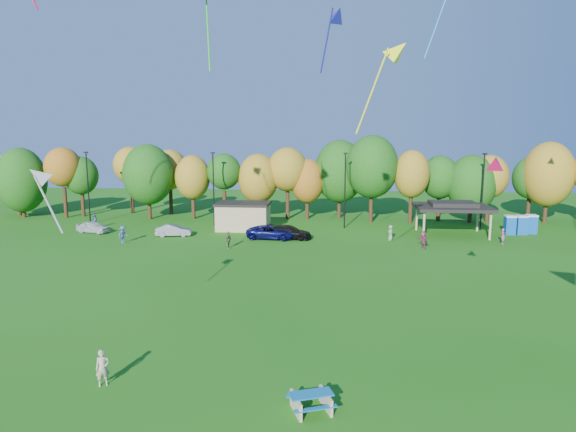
# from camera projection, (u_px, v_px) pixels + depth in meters

# --- Properties ---
(ground) EXTENTS (160.00, 160.00, 0.00)m
(ground) POSITION_uv_depth(u_px,v_px,m) (315.00, 393.00, 22.95)
(ground) COLOR #19600F
(ground) RESTS_ON ground
(tree_line) EXTENTS (93.57, 10.55, 11.15)m
(tree_line) POSITION_uv_depth(u_px,v_px,m) (321.00, 175.00, 66.79)
(tree_line) COLOR black
(tree_line) RESTS_ON ground
(lamp_posts) EXTENTS (64.50, 0.25, 9.09)m
(lamp_posts) POSITION_uv_depth(u_px,v_px,m) (345.00, 188.00, 61.27)
(lamp_posts) COLOR black
(lamp_posts) RESTS_ON ground
(utility_building) EXTENTS (6.30, 4.30, 3.25)m
(utility_building) POSITION_uv_depth(u_px,v_px,m) (243.00, 216.00, 60.91)
(utility_building) COLOR tan
(utility_building) RESTS_ON ground
(pavilion) EXTENTS (8.20, 6.20, 3.77)m
(pavilion) POSITION_uv_depth(u_px,v_px,m) (453.00, 207.00, 57.52)
(pavilion) COLOR tan
(pavilion) RESTS_ON ground
(porta_potties) EXTENTS (3.75, 1.90, 2.18)m
(porta_potties) POSITION_uv_depth(u_px,v_px,m) (521.00, 225.00, 58.27)
(porta_potties) COLOR #0D4DAA
(porta_potties) RESTS_ON ground
(picnic_table) EXTENTS (2.23, 2.05, 0.79)m
(picnic_table) POSITION_uv_depth(u_px,v_px,m) (311.00, 401.00, 21.43)
(picnic_table) COLOR tan
(picnic_table) RESTS_ON ground
(kite_flyer) EXTENTS (0.75, 0.67, 1.72)m
(kite_flyer) POSITION_uv_depth(u_px,v_px,m) (103.00, 368.00, 23.51)
(kite_flyer) COLOR tan
(kite_flyer) RESTS_ON ground
(car_a) EXTENTS (4.25, 2.55, 1.35)m
(car_a) POSITION_uv_depth(u_px,v_px,m) (93.00, 227.00, 59.09)
(car_a) COLOR silver
(car_a) RESTS_ON ground
(car_b) EXTENTS (4.10, 2.16, 1.29)m
(car_b) POSITION_uv_depth(u_px,v_px,m) (174.00, 231.00, 57.18)
(car_b) COLOR #96959A
(car_b) RESTS_ON ground
(car_c) EXTENTS (5.53, 2.88, 1.49)m
(car_c) POSITION_uv_depth(u_px,v_px,m) (271.00, 232.00, 55.74)
(car_c) COLOR #0C0D4B
(car_c) RESTS_ON ground
(car_d) EXTENTS (5.29, 3.04, 1.44)m
(car_d) POSITION_uv_depth(u_px,v_px,m) (289.00, 232.00, 55.87)
(car_d) COLOR black
(car_d) RESTS_ON ground
(far_person_0) EXTENTS (0.70, 0.86, 1.67)m
(far_person_0) POSITION_uv_depth(u_px,v_px,m) (94.00, 221.00, 61.78)
(far_person_0) COLOR #5B4EAC
(far_person_0) RESTS_ON ground
(far_person_1) EXTENTS (1.27, 1.70, 1.78)m
(far_person_1) POSITION_uv_depth(u_px,v_px,m) (423.00, 240.00, 51.09)
(far_person_1) COLOR #893954
(far_person_1) RESTS_ON ground
(far_person_2) EXTENTS (0.43, 0.63, 1.64)m
(far_person_2) POSITION_uv_depth(u_px,v_px,m) (503.00, 236.00, 53.14)
(far_person_2) COLOR #A64E81
(far_person_2) RESTS_ON ground
(far_person_3) EXTENTS (0.69, 1.08, 1.71)m
(far_person_3) POSITION_uv_depth(u_px,v_px,m) (228.00, 240.00, 51.17)
(far_person_3) COLOR #5C6C42
(far_person_3) RESTS_ON ground
(far_person_4) EXTENTS (0.68, 0.89, 1.64)m
(far_person_4) POSITION_uv_depth(u_px,v_px,m) (391.00, 233.00, 55.07)
(far_person_4) COLOR gray
(far_person_4) RESTS_ON ground
(far_person_5) EXTENTS (1.13, 1.35, 1.82)m
(far_person_5) POSITION_uv_depth(u_px,v_px,m) (123.00, 235.00, 53.58)
(far_person_5) COLOR #454E98
(far_person_5) RESTS_ON ground
(kite_2) EXTENTS (3.38, 1.76, 5.52)m
(kite_2) POSITION_uv_depth(u_px,v_px,m) (398.00, 52.00, 28.90)
(kite_2) COLOR #FAFF1A
(kite_10) EXTENTS (1.97, 2.60, 4.46)m
(kite_10) POSITION_uv_depth(u_px,v_px,m) (337.00, 15.00, 32.94)
(kite_10) COLOR navy
(kite_14) EXTENTS (1.41, 1.58, 1.34)m
(kite_14) POSITION_uv_depth(u_px,v_px,m) (495.00, 162.00, 26.57)
(kite_14) COLOR #C50A4A
(kite_15) EXTENTS (2.09, 1.62, 3.45)m
(kite_15) POSITION_uv_depth(u_px,v_px,m) (38.00, 177.00, 24.73)
(kite_15) COLOR #ADADAD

